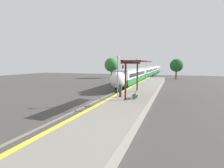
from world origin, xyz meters
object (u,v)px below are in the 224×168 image
object	(u,v)px
platform_bench	(136,94)
railway_signal	(123,73)
lamppost_mid	(137,70)
train	(149,71)
lamppost_near	(118,73)
person_waiting	(120,90)
lamppost_far	(146,68)

from	to	relation	value
platform_bench	railway_signal	size ratio (longest dim) A/B	0.32
railway_signal	lamppost_mid	bearing A→B (deg)	-58.30
train	railway_signal	xyz separation A→B (m)	(-2.58, -25.76, 0.65)
train	railway_signal	world-z (taller)	railway_signal
train	platform_bench	size ratio (longest dim) A/B	53.83
platform_bench	lamppost_near	bearing A→B (deg)	163.89
train	person_waiting	bearing A→B (deg)	-86.47
train	lamppost_near	size ratio (longest dim) A/B	16.00
platform_bench	lamppost_far	world-z (taller)	lamppost_far
railway_signal	lamppost_mid	world-z (taller)	lamppost_mid
lamppost_near	platform_bench	bearing A→B (deg)	-16.11
train	lamppost_mid	world-z (taller)	lamppost_mid
platform_bench	lamppost_mid	size ratio (longest dim) A/B	0.30
railway_signal	platform_bench	bearing A→B (deg)	-70.11
train	person_waiting	world-z (taller)	train
train	lamppost_near	distance (m)	45.40
person_waiting	lamppost_far	size ratio (longest dim) A/B	0.33
platform_bench	lamppost_far	size ratio (longest dim) A/B	0.30
train	lamppost_far	size ratio (longest dim) A/B	16.00
platform_bench	railway_signal	distance (m)	21.57
person_waiting	lamppost_far	bearing A→B (deg)	91.15
train	lamppost_near	world-z (taller)	lamppost_near
railway_signal	lamppost_far	bearing A→B (deg)	36.11
person_waiting	lamppost_far	xyz separation A→B (m)	(-0.47, 23.58, 1.99)
train	lamppost_mid	distance (m)	33.86
lamppost_near	lamppost_far	world-z (taller)	same
lamppost_near	railway_signal	bearing A→B (deg)	104.14
lamppost_mid	railway_signal	bearing A→B (deg)	121.70
lamppost_far	railway_signal	bearing A→B (deg)	-143.89
lamppost_mid	lamppost_far	bearing A→B (deg)	90.00
platform_bench	lamppost_near	xyz separation A→B (m)	(-2.40, 0.69, 2.37)
platform_bench	lamppost_far	bearing A→B (deg)	95.74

